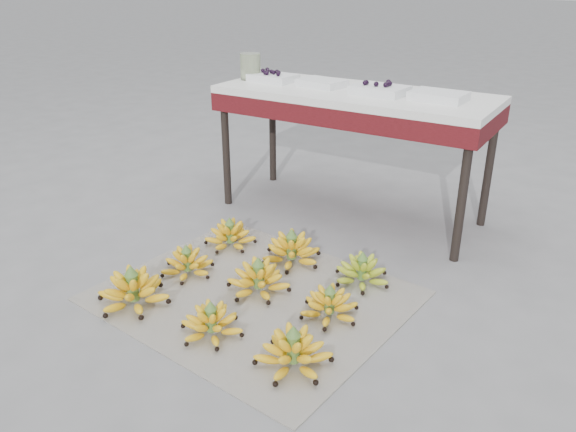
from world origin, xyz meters
The scene contains 17 objects.
ground centered at (0.00, 0.00, 0.00)m, with size 60.00×60.00×0.00m, color slate.
newspaper_mat centered at (-0.02, -0.04, 0.00)m, with size 1.25×1.05×0.01m, color silver.
bunch_front_left centered at (-0.41, -0.37, 0.07)m, with size 0.31×0.31×0.19m.
bunch_front_center centered at (0.01, -0.37, 0.06)m, with size 0.29×0.29×0.15m.
bunch_front_right centered at (0.38, -0.36, 0.06)m, with size 0.35×0.35×0.17m.
bunch_mid_left centered at (-0.40, -0.05, 0.06)m, with size 0.33×0.33×0.15m.
bunch_mid_center centered at (-0.02, 0.00, 0.06)m, with size 0.29×0.29×0.17m.
bunch_mid_right centered at (0.34, -0.01, 0.06)m, with size 0.32×0.32×0.15m.
bunch_back_left centered at (-0.41, 0.30, 0.06)m, with size 0.33×0.33×0.16m.
bunch_back_center centered at (-0.04, 0.31, 0.07)m, with size 0.36×0.36×0.18m.
bunch_back_right centered at (0.34, 0.31, 0.06)m, with size 0.32×0.32×0.16m.
vendor_table centered at (-0.08, 1.02, 0.64)m, with size 1.51×0.61×0.73m.
tray_far_left centered at (-0.60, 1.01, 0.75)m, with size 0.27×0.20×0.07m.
tray_left centered at (-0.28, 1.02, 0.75)m, with size 0.27×0.21×0.04m.
tray_right centered at (0.08, 1.00, 0.75)m, with size 0.29×0.22×0.07m.
tray_far_right centered at (0.39, 1.02, 0.75)m, with size 0.28×0.20×0.04m.
glass_jar centered at (-0.75, 0.99, 0.80)m, with size 0.12×0.12×0.15m, color beige.
Camera 1 is at (1.24, -1.77, 1.32)m, focal length 35.00 mm.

